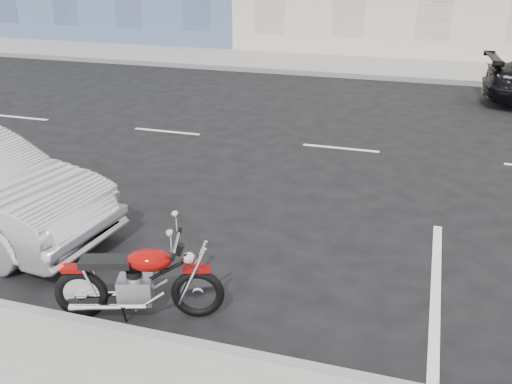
% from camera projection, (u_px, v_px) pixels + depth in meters
% --- Properties ---
extents(ground, '(120.00, 120.00, 0.00)m').
position_uv_depth(ground, '(440.00, 158.00, 11.42)').
color(ground, black).
rests_on(ground, ground).
extents(sidewalk_far, '(80.00, 3.40, 0.15)m').
position_uv_depth(sidewalk_far, '(297.00, 63.00, 20.38)').
color(sidewalk_far, gray).
rests_on(sidewalk_far, ground).
extents(curb_far, '(80.00, 0.12, 0.16)m').
position_uv_depth(curb_far, '(285.00, 72.00, 18.89)').
color(curb_far, gray).
rests_on(curb_far, ground).
extents(motorcycle, '(1.85, 0.83, 0.96)m').
position_uv_depth(motorcycle, '(200.00, 283.00, 6.36)').
color(motorcycle, black).
rests_on(motorcycle, ground).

